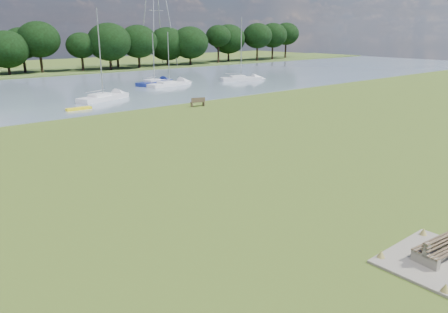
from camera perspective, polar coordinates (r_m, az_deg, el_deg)
ground at (r=26.92m, az=-1.94°, el=-2.01°), size 220.00×220.00×0.00m
river at (r=64.70m, az=-25.63°, el=7.24°), size 220.00×40.00×0.10m
concrete_pad at (r=18.81m, az=25.92°, el=-12.06°), size 4.20×3.20×0.10m
bench_pair at (r=18.61m, az=26.09°, el=-10.85°), size 1.89×1.23×0.97m
riverbank_bench at (r=49.77m, az=-3.44°, el=7.13°), size 1.73×0.91×1.02m
kayak at (r=49.84m, az=-18.44°, el=5.95°), size 2.76×0.65×0.28m
tree_line at (r=91.45m, az=-25.25°, el=13.27°), size 158.42×8.25×9.99m
sailboat_2 at (r=68.35m, az=-7.20°, el=9.51°), size 7.46×3.06×7.95m
sailboat_3 at (r=70.05m, az=-9.11°, el=9.66°), size 7.06×4.11×7.80m
sailboat_4 at (r=74.57m, az=2.16°, el=10.28°), size 7.01×4.30×10.25m
sailboat_5 at (r=55.84m, az=-15.56°, el=7.66°), size 7.28×4.32×10.70m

